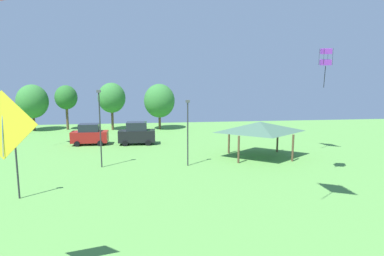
{
  "coord_description": "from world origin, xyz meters",
  "views": [
    {
      "loc": [
        -0.66,
        2.1,
        8.33
      ],
      "look_at": [
        1.14,
        16.69,
        5.98
      ],
      "focal_mm": 32.0,
      "sensor_mm": 36.0,
      "label": 1
    }
  ],
  "objects_px": {
    "light_post_0": "(100,125)",
    "treeline_tree_2": "(66,98)",
    "light_post_2": "(188,129)",
    "treeline_tree_1": "(32,101)",
    "kite_flying_1": "(326,57)",
    "parked_car_second_from_left": "(137,134)",
    "park_pavilion": "(260,127)",
    "treeline_tree_4": "(159,101)",
    "treeline_tree_3": "(112,98)",
    "kite_flying_2": "(3,125)",
    "light_post_1": "(16,153)",
    "parked_car_leftmost": "(90,135)"
  },
  "relations": [
    {
      "from": "light_post_0",
      "to": "treeline_tree_2",
      "type": "xyz_separation_m",
      "value": [
        -7.89,
        21.95,
        0.93
      ]
    },
    {
      "from": "light_post_2",
      "to": "treeline_tree_1",
      "type": "relative_size",
      "value": 0.89
    },
    {
      "from": "treeline_tree_1",
      "to": "kite_flying_1",
      "type": "bearing_deg",
      "value": -41.36
    },
    {
      "from": "parked_car_second_from_left",
      "to": "light_post_2",
      "type": "height_order",
      "value": "light_post_2"
    },
    {
      "from": "park_pavilion",
      "to": "treeline_tree_4",
      "type": "distance_m",
      "value": 21.11
    },
    {
      "from": "treeline_tree_3",
      "to": "treeline_tree_2",
      "type": "bearing_deg",
      "value": 170.66
    },
    {
      "from": "kite_flying_2",
      "to": "light_post_1",
      "type": "relative_size",
      "value": 0.46
    },
    {
      "from": "treeline_tree_1",
      "to": "treeline_tree_2",
      "type": "distance_m",
      "value": 4.7
    },
    {
      "from": "kite_flying_1",
      "to": "treeline_tree_2",
      "type": "xyz_separation_m",
      "value": [
        -25.77,
        27.18,
        -4.78
      ]
    },
    {
      "from": "park_pavilion",
      "to": "treeline_tree_4",
      "type": "relative_size",
      "value": 1.01
    },
    {
      "from": "parked_car_second_from_left",
      "to": "park_pavilion",
      "type": "height_order",
      "value": "park_pavilion"
    },
    {
      "from": "park_pavilion",
      "to": "light_post_0",
      "type": "distance_m",
      "value": 15.33
    },
    {
      "from": "treeline_tree_1",
      "to": "treeline_tree_2",
      "type": "height_order",
      "value": "treeline_tree_1"
    },
    {
      "from": "parked_car_second_from_left",
      "to": "treeline_tree_2",
      "type": "xyz_separation_m",
      "value": [
        -10.69,
        12.23,
        3.49
      ]
    },
    {
      "from": "kite_flying_2",
      "to": "kite_flying_1",
      "type": "bearing_deg",
      "value": 32.81
    },
    {
      "from": "light_post_1",
      "to": "treeline_tree_4",
      "type": "xyz_separation_m",
      "value": [
        10.26,
        28.03,
        1.11
      ]
    },
    {
      "from": "kite_flying_2",
      "to": "light_post_0",
      "type": "bearing_deg",
      "value": 86.79
    },
    {
      "from": "kite_flying_2",
      "to": "parked_car_leftmost",
      "type": "bearing_deg",
      "value": 93.61
    },
    {
      "from": "parked_car_second_from_left",
      "to": "treeline_tree_1",
      "type": "bearing_deg",
      "value": 143.02
    },
    {
      "from": "kite_flying_2",
      "to": "treeline_tree_4",
      "type": "relative_size",
      "value": 0.37
    },
    {
      "from": "kite_flying_1",
      "to": "light_post_1",
      "type": "distance_m",
      "value": 23.32
    },
    {
      "from": "kite_flying_2",
      "to": "light_post_0",
      "type": "height_order",
      "value": "kite_flying_2"
    },
    {
      "from": "treeline_tree_1",
      "to": "light_post_2",
      "type": "bearing_deg",
      "value": -47.3
    },
    {
      "from": "parked_car_leftmost",
      "to": "parked_car_second_from_left",
      "type": "relative_size",
      "value": 0.97
    },
    {
      "from": "light_post_2",
      "to": "treeline_tree_4",
      "type": "distance_m",
      "value": 21.28
    },
    {
      "from": "park_pavilion",
      "to": "treeline_tree_3",
      "type": "relative_size",
      "value": 0.98
    },
    {
      "from": "light_post_1",
      "to": "light_post_2",
      "type": "distance_m",
      "value": 13.98
    },
    {
      "from": "parked_car_second_from_left",
      "to": "light_post_2",
      "type": "xyz_separation_m",
      "value": [
        4.94,
        -10.14,
        2.1
      ]
    },
    {
      "from": "light_post_2",
      "to": "kite_flying_1",
      "type": "bearing_deg",
      "value": -25.38
    },
    {
      "from": "parked_car_second_from_left",
      "to": "parked_car_leftmost",
      "type": "bearing_deg",
      "value": 176.12
    },
    {
      "from": "light_post_1",
      "to": "treeline_tree_1",
      "type": "relative_size",
      "value": 0.82
    },
    {
      "from": "kite_flying_2",
      "to": "treeline_tree_2",
      "type": "height_order",
      "value": "kite_flying_2"
    },
    {
      "from": "park_pavilion",
      "to": "treeline_tree_3",
      "type": "bearing_deg",
      "value": 130.82
    },
    {
      "from": "light_post_0",
      "to": "treeline_tree_3",
      "type": "bearing_deg",
      "value": 93.23
    },
    {
      "from": "treeline_tree_2",
      "to": "parked_car_second_from_left",
      "type": "bearing_deg",
      "value": -48.84
    },
    {
      "from": "light_post_1",
      "to": "treeline_tree_4",
      "type": "distance_m",
      "value": 29.87
    },
    {
      "from": "treeline_tree_4",
      "to": "kite_flying_2",
      "type": "bearing_deg",
      "value": -100.09
    },
    {
      "from": "parked_car_leftmost",
      "to": "treeline_tree_4",
      "type": "xyz_separation_m",
      "value": [
        8.53,
        10.6,
        3.05
      ]
    },
    {
      "from": "kite_flying_2",
      "to": "treeline_tree_3",
      "type": "distance_m",
      "value": 38.27
    },
    {
      "from": "light_post_0",
      "to": "treeline_tree_3",
      "type": "height_order",
      "value": "treeline_tree_3"
    },
    {
      "from": "parked_car_second_from_left",
      "to": "light_post_2",
      "type": "distance_m",
      "value": 11.47
    },
    {
      "from": "treeline_tree_1",
      "to": "light_post_1",
      "type": "bearing_deg",
      "value": -74.3
    },
    {
      "from": "light_post_1",
      "to": "treeline_tree_4",
      "type": "relative_size",
      "value": 0.81
    },
    {
      "from": "light_post_0",
      "to": "treeline_tree_4",
      "type": "height_order",
      "value": "light_post_0"
    },
    {
      "from": "kite_flying_2",
      "to": "park_pavilion",
      "type": "relative_size",
      "value": 0.37
    },
    {
      "from": "parked_car_leftmost",
      "to": "park_pavilion",
      "type": "relative_size",
      "value": 0.61
    },
    {
      "from": "treeline_tree_4",
      "to": "kite_flying_1",
      "type": "bearing_deg",
      "value": -65.1
    },
    {
      "from": "parked_car_second_from_left",
      "to": "treeline_tree_1",
      "type": "height_order",
      "value": "treeline_tree_1"
    },
    {
      "from": "kite_flying_1",
      "to": "treeline_tree_3",
      "type": "xyz_separation_m",
      "value": [
        -19.06,
        26.07,
        -4.81
      ]
    },
    {
      "from": "kite_flying_1",
      "to": "parked_car_second_from_left",
      "type": "xyz_separation_m",
      "value": [
        -15.09,
        14.95,
        -8.28
      ]
    }
  ]
}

